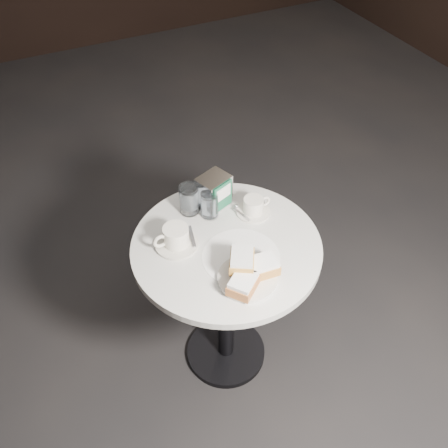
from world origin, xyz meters
TOP-DOWN VIEW (x-y plane):
  - ground at (0.00, 0.00)m, footprint 7.00×7.00m
  - cafe_table at (0.00, 0.00)m, footprint 0.70×0.70m
  - sugar_spill at (0.02, -0.08)m, footprint 0.33×0.33m
  - beignet_plate at (-0.01, -0.18)m, footprint 0.26×0.26m
  - coffee_cup_left at (-0.17, 0.08)m, footprint 0.17×0.17m
  - coffee_cup_right at (0.17, 0.11)m, footprint 0.14×0.13m
  - water_glass_left at (-0.05, 0.22)m, footprint 0.10×0.10m
  - water_glass_right at (0.01, 0.17)m, footprint 0.08×0.08m
  - napkin_dispenser at (0.05, 0.21)m, footprint 0.14×0.13m

SIDE VIEW (x-z plane):
  - ground at x=0.00m, z-range 0.00..0.00m
  - cafe_table at x=0.00m, z-range 0.17..0.92m
  - sugar_spill at x=0.02m, z-range 0.74..0.75m
  - coffee_cup_right at x=0.17m, z-range 0.74..0.81m
  - coffee_cup_left at x=-0.17m, z-range 0.74..0.82m
  - beignet_plate at x=-0.01m, z-range 0.73..0.83m
  - water_glass_right at x=0.01m, z-range 0.74..0.85m
  - water_glass_left at x=-0.05m, z-range 0.74..0.86m
  - napkin_dispenser at x=0.05m, z-range 0.75..0.88m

